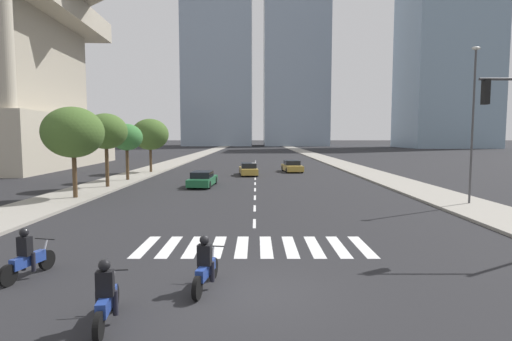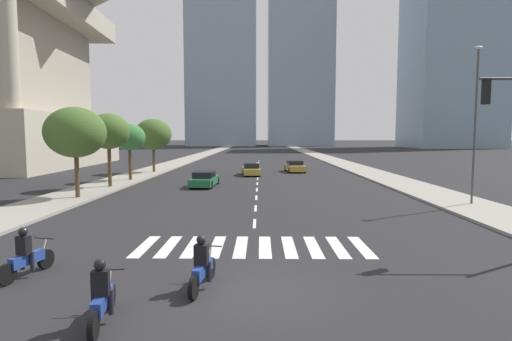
{
  "view_description": "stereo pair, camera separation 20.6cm",
  "coord_description": "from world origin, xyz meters",
  "px_view_note": "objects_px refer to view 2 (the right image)",
  "views": [
    {
      "loc": [
        0.08,
        -10.31,
        4.11
      ],
      "look_at": [
        0.0,
        14.37,
        2.0
      ],
      "focal_mm": 28.18,
      "sensor_mm": 36.0,
      "label": 1
    },
    {
      "loc": [
        0.28,
        -10.31,
        4.11
      ],
      "look_at": [
        0.0,
        14.37,
        2.0
      ],
      "focal_mm": 28.18,
      "sensor_mm": 36.0,
      "label": 2
    }
  ],
  "objects_px": {
    "sedan_gold_0": "(251,170)",
    "sedan_gold_1": "(295,167)",
    "street_lamp_east": "(476,115)",
    "street_tree_fourth": "(153,134)",
    "motorcycle_third": "(102,298)",
    "street_tree_third": "(129,137)",
    "sedan_green_2": "(205,179)",
    "street_tree_nearest": "(75,132)",
    "motorcycle_lead": "(26,257)",
    "street_tree_second": "(109,132)",
    "motorcycle_trailing": "(202,267)"
  },
  "relations": [
    {
      "from": "street_lamp_east",
      "to": "street_tree_third",
      "type": "bearing_deg",
      "value": 152.21
    },
    {
      "from": "motorcycle_third",
      "to": "sedan_gold_0",
      "type": "xyz_separation_m",
      "value": [
        2.45,
        33.83,
        0.01
      ]
    },
    {
      "from": "motorcycle_trailing",
      "to": "motorcycle_lead",
      "type": "bearing_deg",
      "value": 89.96
    },
    {
      "from": "motorcycle_lead",
      "to": "street_tree_fourth",
      "type": "xyz_separation_m",
      "value": [
        -5.09,
        33.2,
        3.72
      ]
    },
    {
      "from": "motorcycle_lead",
      "to": "street_tree_third",
      "type": "bearing_deg",
      "value": 25.01
    },
    {
      "from": "street_lamp_east",
      "to": "street_tree_nearest",
      "type": "height_order",
      "value": "street_lamp_east"
    },
    {
      "from": "street_tree_third",
      "to": "street_tree_fourth",
      "type": "distance_m",
      "value": 8.14
    },
    {
      "from": "street_lamp_east",
      "to": "street_tree_second",
      "type": "xyz_separation_m",
      "value": [
        -24.41,
        7.88,
        -0.85
      ]
    },
    {
      "from": "sedan_gold_0",
      "to": "street_tree_fourth",
      "type": "relative_size",
      "value": 0.79
    },
    {
      "from": "sedan_gold_0",
      "to": "street_tree_nearest",
      "type": "xyz_separation_m",
      "value": [
        -10.92,
        -16.48,
        3.75
      ]
    },
    {
      "from": "sedan_gold_0",
      "to": "street_tree_second",
      "type": "relative_size",
      "value": 0.81
    },
    {
      "from": "motorcycle_third",
      "to": "sedan_green_2",
      "type": "distance_m",
      "value": 24.29
    },
    {
      "from": "sedan_gold_1",
      "to": "street_lamp_east",
      "type": "height_order",
      "value": "street_lamp_east"
    },
    {
      "from": "motorcycle_lead",
      "to": "sedan_gold_0",
      "type": "xyz_separation_m",
      "value": [
        5.84,
        30.9,
        0.01
      ]
    },
    {
      "from": "street_lamp_east",
      "to": "street_tree_fourth",
      "type": "bearing_deg",
      "value": 139.3
    },
    {
      "from": "motorcycle_lead",
      "to": "street_tree_second",
      "type": "height_order",
      "value": "street_tree_second"
    },
    {
      "from": "motorcycle_third",
      "to": "motorcycle_lead",
      "type": "bearing_deg",
      "value": 40.92
    },
    {
      "from": "sedan_gold_1",
      "to": "sedan_green_2",
      "type": "distance_m",
      "value": 16.11
    },
    {
      "from": "sedan_green_2",
      "to": "street_tree_fourth",
      "type": "bearing_deg",
      "value": 35.0
    },
    {
      "from": "sedan_gold_0",
      "to": "street_tree_second",
      "type": "xyz_separation_m",
      "value": [
        -10.92,
        -10.82,
        3.88
      ]
    },
    {
      "from": "sedan_gold_0",
      "to": "sedan_gold_1",
      "type": "distance_m",
      "value": 6.45
    },
    {
      "from": "motorcycle_trailing",
      "to": "sedan_gold_1",
      "type": "height_order",
      "value": "motorcycle_trailing"
    },
    {
      "from": "motorcycle_lead",
      "to": "street_tree_second",
      "type": "relative_size",
      "value": 0.35
    },
    {
      "from": "motorcycle_trailing",
      "to": "street_tree_second",
      "type": "xyz_separation_m",
      "value": [
        -10.37,
        20.93,
        3.89
      ]
    },
    {
      "from": "sedan_green_2",
      "to": "street_lamp_east",
      "type": "bearing_deg",
      "value": -114.88
    },
    {
      "from": "motorcycle_third",
      "to": "street_tree_second",
      "type": "bearing_deg",
      "value": 12.02
    },
    {
      "from": "street_tree_fourth",
      "to": "motorcycle_third",
      "type": "bearing_deg",
      "value": -76.81
    },
    {
      "from": "motorcycle_trailing",
      "to": "street_tree_second",
      "type": "relative_size",
      "value": 0.37
    },
    {
      "from": "motorcycle_third",
      "to": "street_tree_third",
      "type": "xyz_separation_m",
      "value": [
        -8.47,
        27.99,
        3.42
      ]
    },
    {
      "from": "sedan_green_2",
      "to": "motorcycle_trailing",
      "type": "bearing_deg",
      "value": -168.95
    },
    {
      "from": "motorcycle_third",
      "to": "sedan_green_2",
      "type": "relative_size",
      "value": 0.45
    },
    {
      "from": "motorcycle_trailing",
      "to": "sedan_gold_1",
      "type": "xyz_separation_m",
      "value": [
        5.55,
        35.83,
        0.02
      ]
    },
    {
      "from": "motorcycle_lead",
      "to": "street_tree_third",
      "type": "height_order",
      "value": "street_tree_third"
    },
    {
      "from": "motorcycle_trailing",
      "to": "street_tree_fourth",
      "type": "xyz_separation_m",
      "value": [
        -10.37,
        34.05,
        3.73
      ]
    },
    {
      "from": "sedan_gold_1",
      "to": "motorcycle_trailing",
      "type": "bearing_deg",
      "value": -14.37
    },
    {
      "from": "motorcycle_lead",
      "to": "street_tree_nearest",
      "type": "xyz_separation_m",
      "value": [
        -5.09,
        14.42,
        3.77
      ]
    },
    {
      "from": "sedan_green_2",
      "to": "street_tree_nearest",
      "type": "xyz_separation_m",
      "value": [
        -7.34,
        -6.92,
        3.77
      ]
    },
    {
      "from": "sedan_gold_0",
      "to": "street_lamp_east",
      "type": "height_order",
      "value": "street_lamp_east"
    },
    {
      "from": "street_tree_fourth",
      "to": "street_tree_nearest",
      "type": "bearing_deg",
      "value": -90.0
    },
    {
      "from": "street_lamp_east",
      "to": "sedan_gold_1",
      "type": "bearing_deg",
      "value": 110.45
    },
    {
      "from": "street_lamp_east",
      "to": "street_tree_fourth",
      "type": "xyz_separation_m",
      "value": [
        -24.41,
        21.0,
        -1.01
      ]
    },
    {
      "from": "sedan_green_2",
      "to": "street_tree_second",
      "type": "relative_size",
      "value": 0.83
    },
    {
      "from": "sedan_gold_0",
      "to": "sedan_green_2",
      "type": "relative_size",
      "value": 0.98
    },
    {
      "from": "street_lamp_east",
      "to": "motorcycle_third",
      "type": "bearing_deg",
      "value": -136.49
    },
    {
      "from": "street_lamp_east",
      "to": "street_tree_nearest",
      "type": "xyz_separation_m",
      "value": [
        -24.41,
        2.22,
        -0.97
      ]
    },
    {
      "from": "sedan_gold_1",
      "to": "street_tree_fourth",
      "type": "height_order",
      "value": "street_tree_fourth"
    },
    {
      "from": "street_tree_nearest",
      "to": "motorcycle_third",
      "type": "bearing_deg",
      "value": -63.97
    },
    {
      "from": "motorcycle_lead",
      "to": "street_tree_nearest",
      "type": "height_order",
      "value": "street_tree_nearest"
    },
    {
      "from": "sedan_gold_1",
      "to": "sedan_green_2",
      "type": "xyz_separation_m",
      "value": [
        -8.58,
        -13.64,
        -0.02
      ]
    },
    {
      "from": "street_tree_third",
      "to": "street_lamp_east",
      "type": "bearing_deg",
      "value": -27.79
    }
  ]
}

